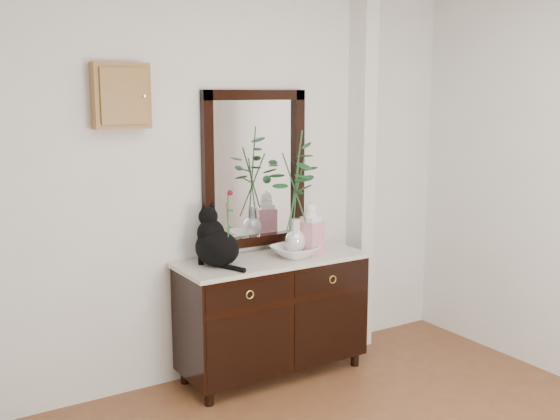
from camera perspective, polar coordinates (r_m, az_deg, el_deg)
wall_back at (r=4.58m, az=-3.37°, el=2.39°), size 3.60×0.04×2.70m
pilaster at (r=5.07m, az=7.06°, el=3.07°), size 0.12×0.20×2.70m
sideboard at (r=4.62m, az=-0.66°, el=-8.71°), size 1.33×0.52×0.82m
wall_mirror at (r=4.61m, az=-2.21°, el=3.57°), size 0.80×0.06×1.10m
key_cabinet at (r=4.17m, az=-13.67°, el=9.62°), size 0.35×0.10×0.40m
cat at (r=4.28m, az=-5.52°, el=-2.30°), size 0.38×0.42×0.40m
lotus_bowl at (r=4.54m, az=1.34°, el=-3.61°), size 0.35×0.35×0.08m
vase_branches at (r=4.46m, az=1.36°, el=1.56°), size 0.48×0.48×0.86m
bud_vase_rose at (r=4.21m, az=-4.53°, el=-1.64°), size 0.08×0.08×0.52m
ginger_jar at (r=4.57m, az=2.70°, el=-1.58°), size 0.17×0.17×0.38m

